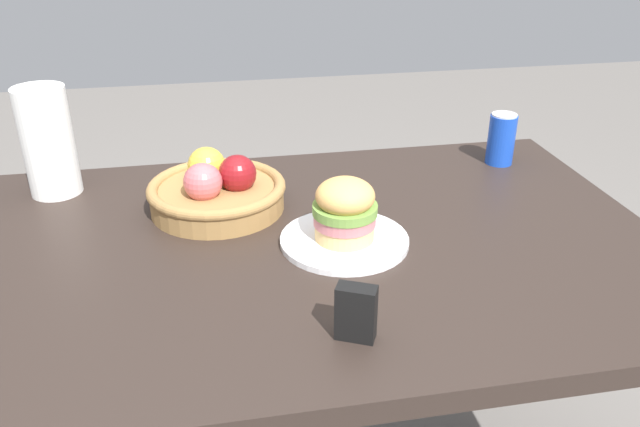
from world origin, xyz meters
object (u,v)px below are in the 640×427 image
Objects in this scene: sandwich at (345,209)px; paper_towel_roll at (48,142)px; plate at (344,240)px; napkin_holder at (356,313)px; soda_can at (501,139)px; fruit_basket at (217,190)px.

paper_towel_roll is (-0.58, 0.35, 0.05)m from sandwich.
plate is 0.29m from napkin_holder.
plate is 0.69m from paper_towel_roll.
sandwich is 0.51× the size of paper_towel_roll.
paper_towel_roll reaches higher than napkin_holder.
soda_can is at bearing 35.11° from plate.
paper_towel_roll reaches higher than plate.
sandwich is 0.97× the size of soda_can.
soda_can is at bearing -1.08° from paper_towel_roll.
soda_can is 0.43× the size of fruit_basket.
paper_towel_roll reaches higher than soda_can.
plate is at bearing 106.38° from napkin_holder.
napkin_holder reaches higher than plate.
sandwich is 1.36× the size of napkin_holder.
plate is 1.03× the size of paper_towel_roll.
paper_towel_roll is (-1.05, 0.02, 0.06)m from soda_can.
plate is 0.85× the size of fruit_basket.
fruit_basket is at bearing 136.54° from napkin_holder.
sandwich is 0.57m from soda_can.
sandwich reaches higher than napkin_holder.
napkin_holder is at bearing -129.82° from soda_can.
paper_towel_roll is at bearing 155.83° from napkin_holder.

